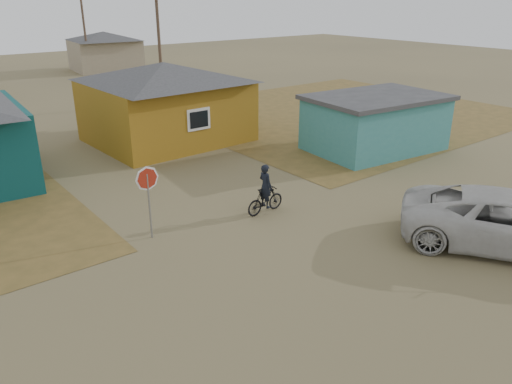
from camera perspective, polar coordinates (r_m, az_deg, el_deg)
ground at (r=14.20m, az=8.88°, el=-8.06°), size 120.00×120.00×0.00m
grass_ne at (r=32.23m, az=9.38°, el=8.96°), size 20.00×18.00×0.00m
house_yellow at (r=25.62m, az=-10.24°, el=10.19°), size 7.72×6.76×3.90m
shed_turquoise at (r=24.48m, az=13.46°, el=7.75°), size 6.71×4.93×2.60m
house_beige_east at (r=52.18m, az=-16.85°, el=15.24°), size 6.95×6.05×3.60m
utility_pole_near at (r=34.20m, az=-11.02°, el=16.60°), size 1.40×0.20×8.00m
utility_pole_far at (r=49.25m, az=-19.04°, el=17.34°), size 1.40×0.20×8.00m
stop_sign at (r=15.08m, az=-12.28°, el=0.72°), size 0.72×0.30×2.31m
cyclist at (r=16.87m, az=1.08°, el=-0.40°), size 1.56×0.57×1.74m
vehicle at (r=16.26m, az=26.90°, el=-3.00°), size 5.57×6.58×1.68m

